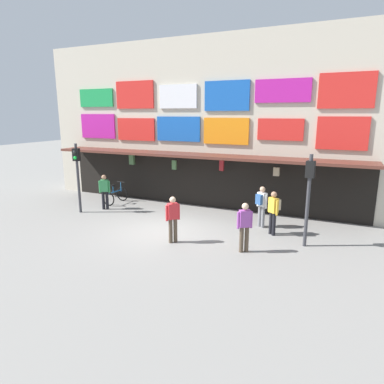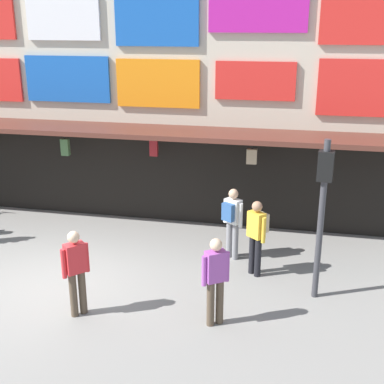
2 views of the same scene
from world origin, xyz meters
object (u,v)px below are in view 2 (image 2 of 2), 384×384
pedestrian_in_yellow (216,277)px  pedestrian_in_green (76,269)px  traffic_light_far (323,195)px  pedestrian_in_purple (257,232)px  pedestrian_in_blue (232,219)px

pedestrian_in_yellow → pedestrian_in_green: bearing=-175.3°
traffic_light_far → pedestrian_in_purple: (-1.25, 0.69, -1.16)m
traffic_light_far → pedestrian_in_yellow: (-1.79, -1.38, -1.19)m
pedestrian_in_blue → pedestrian_in_yellow: size_ratio=1.00×
pedestrian_in_green → pedestrian_in_purple: same height
traffic_light_far → pedestrian_in_purple: traffic_light_far is taller
pedestrian_in_yellow → pedestrian_in_purple: 2.14m
pedestrian_in_green → pedestrian_in_blue: same height
pedestrian_in_blue → pedestrian_in_purple: bearing=-47.2°
pedestrian_in_green → pedestrian_in_blue: 3.84m
pedestrian_in_blue → pedestrian_in_purple: size_ratio=1.00×
pedestrian_in_blue → pedestrian_in_green: bearing=-129.9°
pedestrian_in_yellow → traffic_light_far: bearing=37.7°
traffic_light_far → pedestrian_in_green: 4.76m
pedestrian_in_yellow → pedestrian_in_purple: bearing=75.4°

